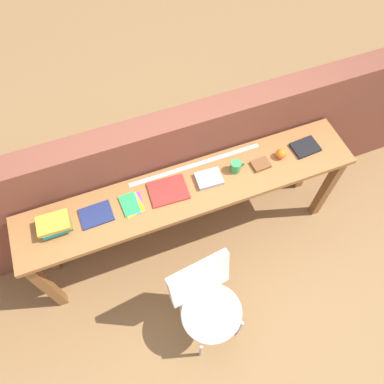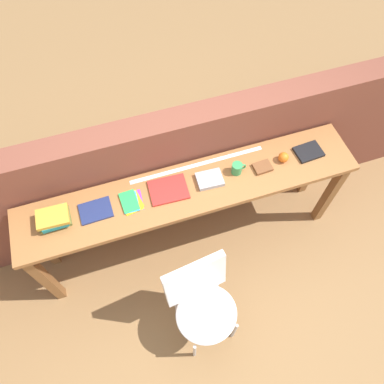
{
  "view_description": "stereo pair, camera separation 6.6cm",
  "coord_description": "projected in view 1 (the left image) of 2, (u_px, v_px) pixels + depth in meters",
  "views": [
    {
      "loc": [
        -0.47,
        -0.99,
        3.16
      ],
      "look_at": [
        0.0,
        0.25,
        0.9
      ],
      "focal_mm": 35.0,
      "sensor_mm": 36.0,
      "label": 1
    },
    {
      "loc": [
        -0.41,
        -1.01,
        3.16
      ],
      "look_at": [
        0.0,
        0.25,
        0.9
      ],
      "focal_mm": 35.0,
      "sensor_mm": 36.0,
      "label": 2
    }
  ],
  "objects": [
    {
      "name": "mug",
      "position": [
        236.0,
        166.0,
        2.7
      ],
      "size": [
        0.11,
        0.08,
        0.09
      ],
      "color": "#338C4C",
      "rests_on": "sideboard"
    },
    {
      "name": "book_open_centre",
      "position": [
        168.0,
        191.0,
        2.64
      ],
      "size": [
        0.28,
        0.22,
        0.02
      ],
      "primitive_type": "cube",
      "rotation": [
        0.0,
        0.0,
        -0.05
      ],
      "color": "red",
      "rests_on": "sideboard"
    },
    {
      "name": "book_grey_hardcover",
      "position": [
        209.0,
        179.0,
        2.68
      ],
      "size": [
        0.19,
        0.15,
        0.03
      ],
      "primitive_type": "cube",
      "rotation": [
        0.0,
        0.0,
        -0.05
      ],
      "color": "#9E9EA3",
      "rests_on": "sideboard"
    },
    {
      "name": "pamphlet_pile_colourful",
      "position": [
        132.0,
        204.0,
        2.58
      ],
      "size": [
        0.16,
        0.19,
        0.01
      ],
      "color": "purple",
      "rests_on": "sideboard"
    },
    {
      "name": "book_repair_rightmost",
      "position": [
        305.0,
        147.0,
        2.83
      ],
      "size": [
        0.21,
        0.16,
        0.02
      ],
      "primitive_type": "cube",
      "rotation": [
        0.0,
        0.0,
        0.06
      ],
      "color": "black",
      "rests_on": "sideboard"
    },
    {
      "name": "magazine_cycling",
      "position": [
        96.0,
        215.0,
        2.54
      ],
      "size": [
        0.22,
        0.17,
        0.01
      ],
      "primitive_type": "cube",
      "rotation": [
        0.0,
        0.0,
        0.02
      ],
      "color": "navy",
      "rests_on": "sideboard"
    },
    {
      "name": "chair_white_moulded",
      "position": [
        207.0,
        301.0,
        2.6
      ],
      "size": [
        0.49,
        0.5,
        0.89
      ],
      "color": "white",
      "rests_on": "ground"
    },
    {
      "name": "book_stack_leftmost",
      "position": [
        54.0,
        224.0,
        2.46
      ],
      "size": [
        0.22,
        0.17,
        0.09
      ],
      "color": "olive",
      "rests_on": "sideboard"
    },
    {
      "name": "ruler_metal_back_edge",
      "position": [
        196.0,
        165.0,
        2.76
      ],
      "size": [
        1.02,
        0.03,
        0.0
      ],
      "primitive_type": "cube",
      "color": "silver",
      "rests_on": "sideboard"
    },
    {
      "name": "leather_journal_brown",
      "position": [
        261.0,
        164.0,
        2.75
      ],
      "size": [
        0.13,
        0.11,
        0.02
      ],
      "primitive_type": "cube",
      "rotation": [
        0.0,
        0.0,
        0.05
      ],
      "color": "brown",
      "rests_on": "sideboard"
    },
    {
      "name": "sideboard",
      "position": [
        190.0,
        197.0,
        2.78
      ],
      "size": [
        2.5,
        0.44,
        0.88
      ],
      "color": "#996033",
      "rests_on": "ground"
    },
    {
      "name": "brick_wall_back",
      "position": [
        175.0,
        171.0,
        3.04
      ],
      "size": [
        6.0,
        0.2,
        1.25
      ],
      "primitive_type": "cube",
      "color": "brown",
      "rests_on": "ground"
    },
    {
      "name": "sports_ball_small",
      "position": [
        281.0,
        154.0,
        2.77
      ],
      "size": [
        0.08,
        0.08,
        0.08
      ],
      "primitive_type": "sphere",
      "color": "orange",
      "rests_on": "sideboard"
    },
    {
      "name": "ground_plane",
      "position": [
        202.0,
        267.0,
        3.28
      ],
      "size": [
        40.0,
        40.0,
        0.0
      ],
      "primitive_type": "plane",
      "color": "olive"
    }
  ]
}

